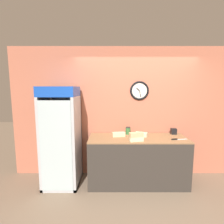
# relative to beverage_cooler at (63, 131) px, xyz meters

# --- Properties ---
(ground_plane) EXTENTS (14.00, 14.00, 0.00)m
(ground_plane) POSITION_rel_beverage_cooler_xyz_m (1.47, -0.93, -1.03)
(ground_plane) COLOR #7A6651
(wall_back) EXTENTS (5.20, 0.10, 2.70)m
(wall_back) POSITION_rel_beverage_cooler_xyz_m (1.47, 0.37, 0.32)
(wall_back) COLOR #B7664C
(wall_back) RESTS_ON ground_plane
(prep_counter) EXTENTS (1.88, 0.70, 0.92)m
(prep_counter) POSITION_rel_beverage_cooler_xyz_m (1.47, -0.03, -0.57)
(prep_counter) COLOR #332D28
(prep_counter) RESTS_ON ground_plane
(beverage_cooler) EXTENTS (0.65, 0.73, 1.90)m
(beverage_cooler) POSITION_rel_beverage_cooler_xyz_m (0.00, 0.00, 0.00)
(beverage_cooler) COLOR #B2B7BC
(beverage_cooler) RESTS_ON ground_plane
(sandwich_stack_bottom) EXTENTS (0.26, 0.14, 0.08)m
(sandwich_stack_bottom) POSITION_rel_beverage_cooler_xyz_m (1.40, -0.26, -0.07)
(sandwich_stack_bottom) COLOR beige
(sandwich_stack_bottom) RESTS_ON prep_counter
(sandwich_stack_middle) EXTENTS (0.26, 0.15, 0.08)m
(sandwich_stack_middle) POSITION_rel_beverage_cooler_xyz_m (1.40, -0.26, 0.01)
(sandwich_stack_middle) COLOR tan
(sandwich_stack_middle) RESTS_ON sandwich_stack_bottom
(sandwich_flat_left) EXTENTS (0.26, 0.15, 0.08)m
(sandwich_flat_left) POSITION_rel_beverage_cooler_xyz_m (1.10, 0.04, -0.07)
(sandwich_flat_left) COLOR beige
(sandwich_flat_left) RESTS_ON prep_counter
(sandwich_flat_right) EXTENTS (0.26, 0.20, 0.07)m
(sandwich_flat_right) POSITION_rel_beverage_cooler_xyz_m (1.55, 0.06, -0.07)
(sandwich_flat_right) COLOR beige
(sandwich_flat_right) RESTS_ON prep_counter
(chefs_knife) EXTENTS (0.31, 0.09, 0.02)m
(chefs_knife) POSITION_rel_beverage_cooler_xyz_m (2.17, -0.18, -0.10)
(chefs_knife) COLOR silver
(chefs_knife) RESTS_ON prep_counter
(condiment_jar) EXTENTS (0.10, 0.10, 0.15)m
(condiment_jar) POSITION_rel_beverage_cooler_xyz_m (1.30, 0.21, -0.03)
(condiment_jar) COLOR #336B38
(condiment_jar) RESTS_ON prep_counter
(napkin_dispenser) EXTENTS (0.11, 0.09, 0.12)m
(napkin_dispenser) POSITION_rel_beverage_cooler_xyz_m (2.24, 0.21, -0.05)
(napkin_dispenser) COLOR black
(napkin_dispenser) RESTS_ON prep_counter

